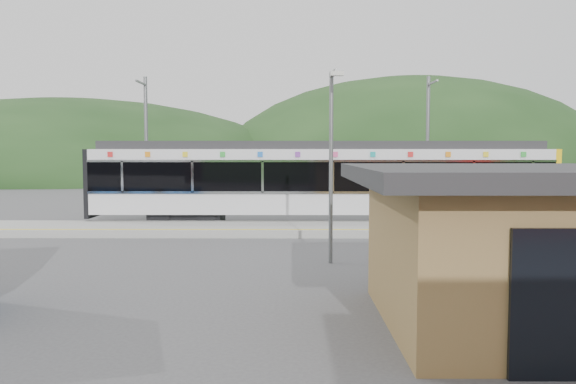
{
  "coord_description": "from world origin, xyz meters",
  "views": [
    {
      "loc": [
        0.19,
        -19.39,
        3.26
      ],
      "look_at": [
        0.1,
        1.0,
        1.82
      ],
      "focal_mm": 35.0,
      "sensor_mm": 36.0,
      "label": 1
    }
  ],
  "objects": [
    {
      "name": "catenary_mast_west",
      "position": [
        -7.0,
        8.56,
        3.65
      ],
      "size": [
        0.18,
        1.8,
        7.0
      ],
      "color": "slate",
      "rests_on": "ground"
    },
    {
      "name": "train",
      "position": [
        1.51,
        6.0,
        2.06
      ],
      "size": [
        20.44,
        3.01,
        3.74
      ],
      "color": "black",
      "rests_on": "ground"
    },
    {
      "name": "platform",
      "position": [
        0.0,
        3.3,
        0.15
      ],
      "size": [
        26.0,
        3.2,
        0.3
      ],
      "primitive_type": "cube",
      "color": "#9E9E99",
      "rests_on": "ground"
    },
    {
      "name": "catenary_mast_east",
      "position": [
        7.0,
        8.56,
        3.65
      ],
      "size": [
        0.18,
        1.8,
        7.0
      ],
      "color": "slate",
      "rests_on": "ground"
    },
    {
      "name": "ground",
      "position": [
        0.0,
        0.0,
        0.0
      ],
      "size": [
        120.0,
        120.0,
        0.0
      ],
      "primitive_type": "plane",
      "color": "#4C4C4F",
      "rests_on": "ground"
    },
    {
      "name": "lamp_post",
      "position": [
        1.37,
        -3.12,
        3.35
      ],
      "size": [
        0.37,
        1.01,
        5.59
      ],
      "rotation": [
        0.0,
        0.0,
        0.11
      ],
      "color": "slate",
      "rests_on": "ground"
    },
    {
      "name": "yellow_line",
      "position": [
        0.0,
        2.0,
        0.3
      ],
      "size": [
        26.0,
        0.1,
        0.01
      ],
      "primitive_type": "cube",
      "color": "yellow",
      "rests_on": "platform"
    },
    {
      "name": "hills",
      "position": [
        6.19,
        5.29,
        0.0
      ],
      "size": [
        146.0,
        149.0,
        26.0
      ],
      "color": "#1E3D19",
      "rests_on": "ground"
    }
  ]
}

